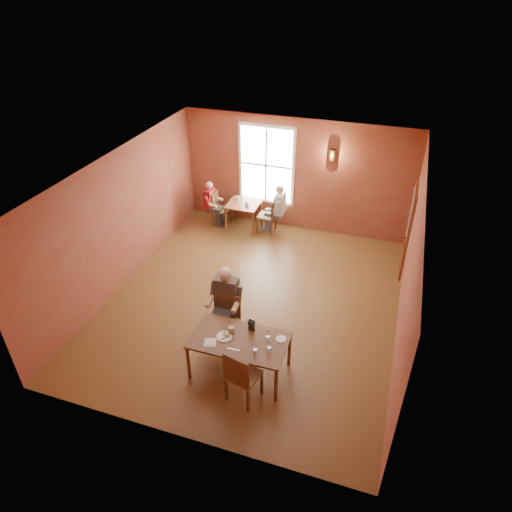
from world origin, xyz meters
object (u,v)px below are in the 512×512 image
(diner_main, at_px, (225,313))
(chair_diner_white, at_px, (267,215))
(diner_maroon, at_px, (220,204))
(chair_diner_maroon, at_px, (222,209))
(main_table, at_px, (240,356))
(diner_white, at_px, (268,210))
(chair_empty, at_px, (244,374))
(second_table, at_px, (244,215))
(chair_diner_main, at_px, (227,322))

(diner_main, bearing_deg, chair_diner_white, -82.85)
(diner_main, height_order, diner_maroon, diner_main)
(diner_main, distance_m, chair_diner_maroon, 4.71)
(main_table, xyz_separation_m, diner_white, (-1.01, 4.95, 0.27))
(diner_main, height_order, chair_diner_white, diner_main)
(main_table, xyz_separation_m, chair_empty, (0.26, -0.50, 0.15))
(chair_diner_white, bearing_deg, second_table, 90.00)
(main_table, bearing_deg, diner_main, 128.88)
(second_table, bearing_deg, chair_diner_white, 0.00)
(chair_diner_main, bearing_deg, diner_white, -83.20)
(chair_diner_main, xyz_separation_m, second_table, (-1.19, 4.30, -0.12))
(second_table, relative_size, diner_maroon, 0.69)
(chair_empty, distance_m, diner_maroon, 6.06)
(chair_empty, height_order, chair_diner_maroon, chair_empty)
(diner_main, xyz_separation_m, chair_empty, (0.76, -1.12, -0.19))
(chair_diner_white, relative_size, diner_white, 0.76)
(chair_empty, bearing_deg, main_table, 130.66)
(diner_white, bearing_deg, chair_empty, -166.86)
(diner_main, height_order, diner_white, diner_main)
(chair_diner_main, distance_m, chair_diner_maroon, 4.68)
(second_table, bearing_deg, chair_empty, -70.30)
(chair_diner_white, relative_size, diner_maroon, 0.81)
(chair_diner_main, relative_size, chair_empty, 0.91)
(diner_main, relative_size, diner_white, 1.11)
(chair_empty, bearing_deg, diner_white, 116.52)
(chair_diner_main, relative_size, diner_main, 0.67)
(diner_main, bearing_deg, chair_empty, 124.06)
(diner_main, bearing_deg, chair_diner_maroon, -66.94)
(second_table, relative_size, chair_diner_maroon, 0.90)
(diner_maroon, bearing_deg, chair_diner_maroon, 90.00)
(second_table, height_order, diner_white, diner_white)
(chair_diner_white, height_order, diner_white, diner_white)
(chair_diner_maroon, xyz_separation_m, diner_maroon, (-0.03, 0.00, 0.14))
(chair_empty, xyz_separation_m, chair_diner_white, (-1.30, 5.46, -0.04))
(second_table, bearing_deg, main_table, -71.12)
(chair_diner_main, bearing_deg, second_table, -74.49)
(chair_diner_white, bearing_deg, chair_diner_main, -172.80)
(chair_empty, relative_size, second_table, 1.28)
(chair_diner_main, distance_m, diner_maroon, 4.69)
(second_table, distance_m, diner_white, 0.74)
(chair_diner_maroon, height_order, diner_maroon, diner_maroon)
(main_table, relative_size, diner_maroon, 1.36)
(main_table, xyz_separation_m, chair_diner_white, (-1.04, 4.95, 0.11))
(chair_empty, relative_size, chair_diner_maroon, 1.15)
(diner_white, bearing_deg, main_table, -168.43)
(second_table, distance_m, chair_diner_maroon, 0.66)
(diner_white, bearing_deg, chair_diner_maroon, 90.00)
(chair_diner_main, distance_m, second_table, 4.46)
(chair_diner_white, height_order, chair_diner_maroon, chair_diner_white)
(chair_diner_white, bearing_deg, chair_diner_maroon, 90.00)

